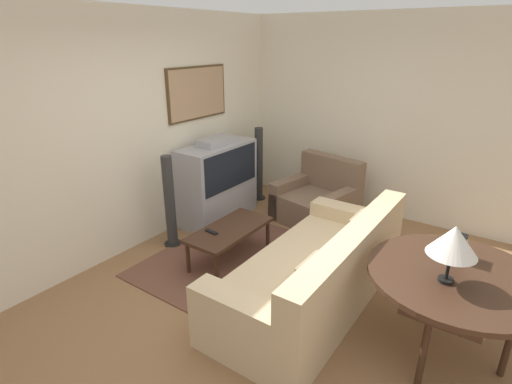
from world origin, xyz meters
The scene contains 14 objects.
ground_plane centered at (0.00, 0.00, 0.00)m, with size 12.00×12.00×0.00m, color #8E6642.
wall_back centered at (0.01, 2.13, 1.35)m, with size 12.00×0.10×2.70m.
wall_right centered at (2.63, 0.00, 1.35)m, with size 0.06×12.00×2.70m.
area_rug centered at (0.35, 0.94, 0.01)m, with size 2.00×1.59×0.01m.
tv centered at (1.12, 1.79, 0.54)m, with size 1.15×0.50×1.15m.
couch centered at (0.21, -0.19, 0.29)m, with size 2.30×1.01×0.84m.
armchair centered at (1.87, 0.65, 0.27)m, with size 1.02×1.10×0.85m.
coffee_table centered at (0.32, 0.94, 0.36)m, with size 1.04×0.49×0.41m.
console_table centered at (0.19, -1.34, 0.67)m, with size 1.30×1.30×0.73m.
table_lamp centered at (0.04, -1.29, 1.06)m, with size 0.34×0.34×0.44m.
mantel_clock centered at (0.46, -1.29, 0.82)m, with size 0.17×0.10×0.18m.
remote centered at (0.12, 1.03, 0.42)m, with size 0.06×0.16×0.02m.
speaker_tower_left centered at (0.20, 1.75, 0.54)m, with size 0.21×0.21×1.13m.
speaker_tower_right centered at (2.04, 1.75, 0.54)m, with size 0.21×0.21×1.13m.
Camera 1 is at (-2.75, -1.58, 2.38)m, focal length 28.00 mm.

